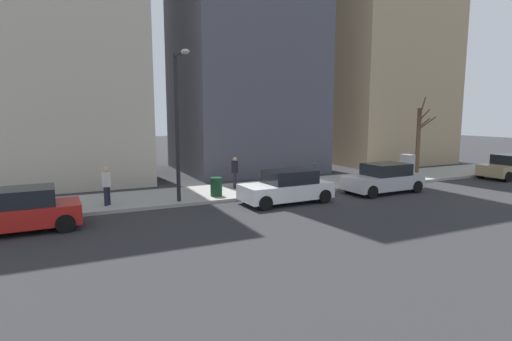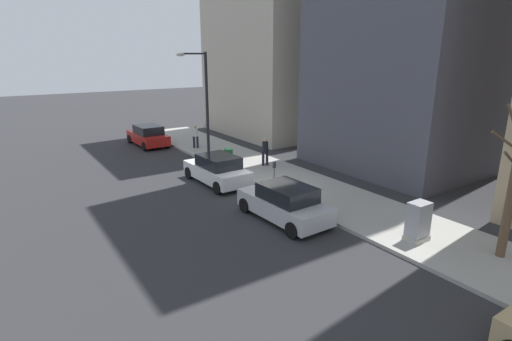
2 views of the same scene
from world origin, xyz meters
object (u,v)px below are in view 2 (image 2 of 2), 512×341
Objects in this scene: parked_car_red at (148,136)px; bare_tree at (512,190)px; trash_bin at (228,156)px; pedestrian_near_meter at (265,150)px; parked_car_silver at (285,203)px; utility_box at (418,222)px; streetlamp at (203,97)px; parked_car_white at (217,170)px; parking_meter at (274,172)px; pedestrian_midblock at (195,135)px.

parked_car_red is 23.47m from bare_tree.
trash_bin is 2.32m from pedestrian_near_meter.
pedestrian_near_meter reaches higher than parked_car_silver.
pedestrian_near_meter is at bearing 83.95° from utility_box.
bare_tree is 5.57× the size of trash_bin.
utility_box is 0.86× the size of pedestrian_near_meter.
bare_tree reaches higher than trash_bin.
parked_car_red is at bearing 104.15° from streetlamp.
parked_car_white is at bearing -129.42° from trash_bin.
parking_meter is 7.84m from streetlamp.
utility_box is 0.29× the size of bare_tree.
parking_meter is (1.75, 3.12, 0.24)m from parked_car_silver.
pedestrian_midblock is (0.17, 4.92, 0.49)m from trash_bin.
streetlamp is 3.92× the size of pedestrian_near_meter.
streetlamp reaches higher than pedestrian_midblock.
parked_car_red is at bearing 99.43° from bare_tree.
streetlamp reaches higher than parked_car_red.
parked_car_red is at bearing 156.68° from pedestrian_midblock.
utility_box is 11.20m from pedestrian_near_meter.
parking_meter is 10.02m from bare_tree.
parked_car_red is at bearing 105.04° from trash_bin.
utility_box is 0.22× the size of streetlamp.
parked_car_silver is at bearing -92.15° from parked_car_white.
parked_car_red is at bearing 97.04° from utility_box.
streetlamp is (-1.02, 14.67, 3.17)m from utility_box.
pedestrian_near_meter is (3.76, 1.03, 0.35)m from parked_car_white.
trash_bin is at bearing 96.31° from bare_tree.
utility_box reaches higher than trash_bin.
streetlamp is 4.27m from pedestrian_midblock.
bare_tree is (3.83, -23.09, 1.72)m from parked_car_red.
parked_car_silver is 4.74× the size of trash_bin.
pedestrian_midblock is at bearing 118.00° from pedestrian_near_meter.
parked_car_red reaches higher than trash_bin.
pedestrian_midblock reaches higher than utility_box.
streetlamp reaches higher than utility_box.
streetlamp is at bearing 107.87° from trash_bin.
utility_box reaches higher than parked_car_red.
parked_car_red is 13.52m from parking_meter.
pedestrian_midblock is (2.36, 13.35, 0.35)m from parked_car_silver.
trash_bin is at bearing 150.04° from pedestrian_near_meter.
pedestrian_midblock is (0.78, 3.00, -2.93)m from streetlamp.
streetlamp is (1.56, 4.57, 3.28)m from parked_car_white.
parked_car_white is at bearing 107.27° from bare_tree.
streetlamp is 17.14m from bare_tree.
parked_car_silver is 2.98× the size of utility_box.
pedestrian_near_meter is (-0.08, 13.38, -1.37)m from bare_tree.
pedestrian_near_meter is at bearing -45.76° from trash_bin.
trash_bin is at bearing 73.31° from parked_car_silver.
pedestrian_midblock reaches higher than parked_car_silver.
trash_bin is (-1.66, 15.00, -1.85)m from bare_tree.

